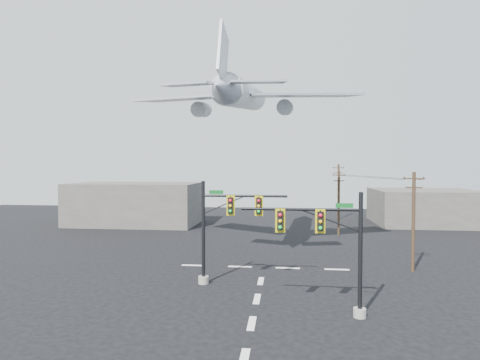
# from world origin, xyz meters

# --- Properties ---
(ground) EXTENTS (120.00, 120.00, 0.00)m
(ground) POSITION_xyz_m (0.00, 0.00, 0.00)
(ground) COLOR black
(ground) RESTS_ON ground
(lane_markings) EXTENTS (14.00, 21.20, 0.01)m
(lane_markings) POSITION_xyz_m (0.00, 5.33, 0.01)
(lane_markings) COLOR white
(lane_markings) RESTS_ON ground
(signal_mast_near) EXTENTS (7.04, 0.77, 7.04)m
(signal_mast_near) POSITION_xyz_m (4.49, 1.52, 3.79)
(signal_mast_near) COLOR gray
(signal_mast_near) RESTS_ON ground
(signal_mast_far) EXTENTS (6.37, 0.82, 7.42)m
(signal_mast_far) POSITION_xyz_m (-2.80, 6.88, 3.94)
(signal_mast_far) COLOR gray
(signal_mast_far) RESTS_ON ground
(utility_pole_a) EXTENTS (1.59, 0.41, 8.01)m
(utility_pole_a) POSITION_xyz_m (11.97, 12.04, 4.19)
(utility_pole_a) COLOR #442F1D
(utility_pole_a) RESTS_ON ground
(utility_pole_b) EXTENTS (1.60, 0.30, 7.93)m
(utility_pole_b) POSITION_xyz_m (8.26, 28.56, 4.15)
(utility_pole_b) COLOR #442F1D
(utility_pole_b) RESTS_ON ground
(utility_pole_c) EXTENTS (1.80, 0.34, 8.80)m
(utility_pole_c) POSITION_xyz_m (10.16, 43.76, 4.61)
(utility_pole_c) COLOR #442F1D
(utility_pole_c) RESTS_ON ground
(power_lines) EXTENTS (5.16, 31.73, 0.39)m
(power_lines) POSITION_xyz_m (9.69, 27.83, 7.56)
(power_lines) COLOR black
(airliner) EXTENTS (23.89, 25.13, 6.56)m
(airliner) POSITION_xyz_m (-2.53, 19.32, 15.60)
(airliner) COLOR silver
(building_left) EXTENTS (18.00, 10.00, 6.00)m
(building_left) POSITION_xyz_m (-20.00, 35.00, 3.00)
(building_left) COLOR #615D56
(building_left) RESTS_ON ground
(building_right) EXTENTS (14.00, 12.00, 5.00)m
(building_right) POSITION_xyz_m (22.00, 40.00, 2.50)
(building_right) COLOR #615D56
(building_right) RESTS_ON ground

